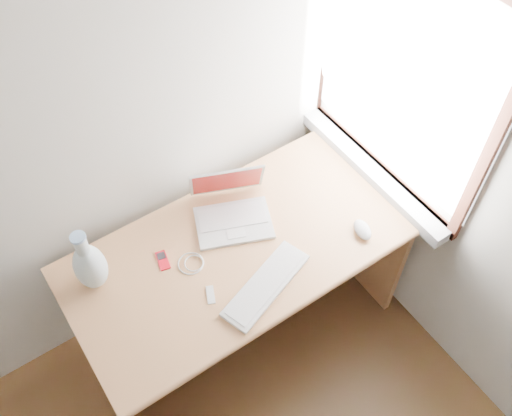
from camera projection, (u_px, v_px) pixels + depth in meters
window at (394, 87)px, 2.29m from camera, size 0.11×0.99×1.10m
desk at (228, 261)px, 2.64m from camera, size 1.47×0.73×0.78m
laptop at (228, 210)px, 2.47m from camera, size 0.39×0.38×0.22m
external_keyboard at (266, 285)px, 2.29m from camera, size 0.45×0.26×0.02m
mouse at (363, 230)px, 2.45m from camera, size 0.09×0.13×0.04m
ipod at (163, 260)px, 2.37m from camera, size 0.06×0.10×0.01m
cable_coil at (191, 263)px, 2.36m from camera, size 0.11×0.11×0.01m
remote at (211, 295)px, 2.27m from camera, size 0.06×0.09×0.01m
vase at (90, 265)px, 2.20m from camera, size 0.13×0.13×0.33m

